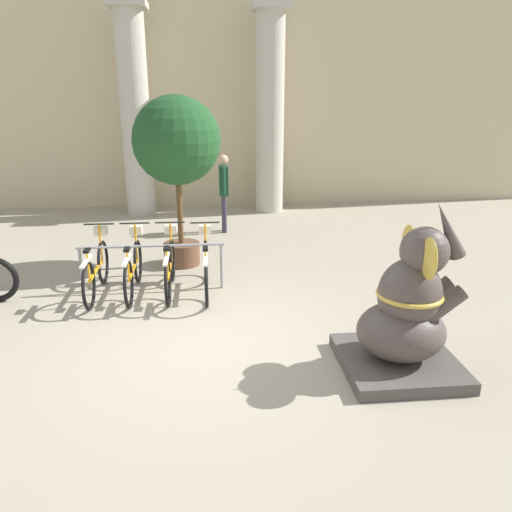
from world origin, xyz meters
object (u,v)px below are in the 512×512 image
Objects in this scene: bicycle_0 at (97,269)px; elephant_statue at (407,315)px; bicycle_1 at (134,268)px; bicycle_3 at (206,267)px; bicycle_2 at (170,267)px; person_pedestrian at (224,186)px; potted_tree at (177,146)px.

elephant_statue is at bearing -33.88° from bicycle_0.
bicycle_1 is at bearing 141.87° from elephant_statue.
elephant_statue is at bearing -49.03° from bicycle_3.
bicycle_2 is (1.14, -0.00, 0.00)m from bicycle_0.
bicycle_2 is at bearing -105.45° from person_pedestrian.
bicycle_1 is 1.14m from bicycle_3.
bicycle_2 is 3.81m from person_pedestrian.
bicycle_1 is (0.57, 0.00, 0.00)m from bicycle_0.
potted_tree reaches higher than bicycle_2.
person_pedestrian reaches higher than bicycle_3.
potted_tree reaches higher than bicycle_0.
potted_tree is (-2.69, 4.02, 1.50)m from elephant_statue.
bicycle_1 is at bearing 179.78° from bicycle_2.
bicycle_1 is at bearing -113.47° from person_pedestrian.
elephant_statue is 6.55m from person_pedestrian.
elephant_statue reaches higher than bicycle_0.
potted_tree is at bearing 47.25° from bicycle_0.
person_pedestrian is (0.43, 3.69, 0.64)m from bicycle_3.
elephant_statue is 0.65× the size of potted_tree.
elephant_statue is at bearing -43.33° from bicycle_2.
person_pedestrian is at bearing 83.36° from bicycle_3.
potted_tree reaches higher than elephant_statue.
bicycle_2 is 0.58m from bicycle_3.
potted_tree reaches higher than person_pedestrian.
bicycle_0 is at bearing 179.96° from bicycle_2.
bicycle_0 is 1.00× the size of bicycle_2.
bicycle_1 and bicycle_3 have the same top height.
bicycle_1 is 0.92× the size of elephant_statue.
bicycle_2 is 0.92× the size of elephant_statue.
elephant_statue reaches higher than bicycle_3.
person_pedestrian is (1.00, 3.62, 0.64)m from bicycle_2.
bicycle_0 is 4.26m from person_pedestrian.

